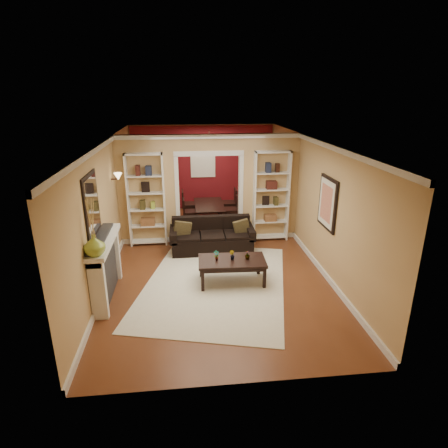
{
  "coord_description": "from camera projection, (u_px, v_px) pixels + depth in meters",
  "views": [
    {
      "loc": [
        -0.63,
        -7.92,
        3.65
      ],
      "look_at": [
        0.15,
        -0.8,
        1.12
      ],
      "focal_mm": 30.0,
      "sensor_mm": 36.0,
      "label": 1
    }
  ],
  "objects": [
    {
      "name": "plant_right",
      "position": [
        247.0,
        255.0,
        7.43
      ],
      "size": [
        0.14,
        0.14,
        0.18
      ],
      "primitive_type": "imported",
      "rotation": [
        0.0,
        0.0,
        4.19
      ],
      "color": "#336626",
      "rests_on": "coffee_table"
    },
    {
      "name": "chandelier",
      "position": [
        205.0,
        153.0,
        10.56
      ],
      "size": [
        0.5,
        0.5,
        0.3
      ],
      "primitive_type": "cube",
      "color": "#382019",
      "rests_on": "ceiling"
    },
    {
      "name": "ceiling",
      "position": [
        212.0,
        140.0,
        7.8
      ],
      "size": [
        8.0,
        8.0,
        0.0
      ],
      "primitive_type": "plane",
      "rotation": [
        3.14,
        0.0,
        0.0
      ],
      "color": "white",
      "rests_on": "ground"
    },
    {
      "name": "dining_chair_ne",
      "position": [
        230.0,
        210.0,
        10.81
      ],
      "size": [
        0.45,
        0.45,
        0.86
      ],
      "primitive_type": "cube",
      "rotation": [
        0.0,
        0.0,
        -1.51
      ],
      "color": "black",
      "rests_on": "floor"
    },
    {
      "name": "wall_front",
      "position": [
        240.0,
        294.0,
        4.5
      ],
      "size": [
        8.0,
        0.0,
        8.0
      ],
      "primitive_type": "plane",
      "rotation": [
        -1.57,
        0.0,
        0.0
      ],
      "color": "tan",
      "rests_on": "ground"
    },
    {
      "name": "bookshelf_right",
      "position": [
        271.0,
        197.0,
        9.44
      ],
      "size": [
        0.9,
        0.3,
        2.3
      ],
      "primitive_type": "cube",
      "color": "white",
      "rests_on": "floor"
    },
    {
      "name": "pillow_left",
      "position": [
        182.0,
        229.0,
        8.84
      ],
      "size": [
        0.42,
        0.2,
        0.4
      ],
      "primitive_type": "cube",
      "rotation": [
        0.0,
        0.0,
        0.22
      ],
      "color": "#4E4121",
      "rests_on": "sofa"
    },
    {
      "name": "pillow_right",
      "position": [
        242.0,
        228.0,
        8.99
      ],
      "size": [
        0.38,
        0.14,
        0.37
      ],
      "primitive_type": "cube",
      "rotation": [
        0.0,
        0.0,
        0.1
      ],
      "color": "#4E4121",
      "rests_on": "sofa"
    },
    {
      "name": "coffee_table",
      "position": [
        232.0,
        271.0,
        7.51
      ],
      "size": [
        1.36,
        0.77,
        0.5
      ],
      "primitive_type": "cube",
      "rotation": [
        0.0,
        0.0,
        -0.04
      ],
      "color": "black",
      "rests_on": "floor"
    },
    {
      "name": "red_back_panel",
      "position": [
        203.0,
        169.0,
        11.98
      ],
      "size": [
        4.44,
        0.04,
        2.64
      ],
      "primitive_type": "cube",
      "color": "maroon",
      "rests_on": "floor"
    },
    {
      "name": "dining_chair_se",
      "position": [
        227.0,
        203.0,
        11.36
      ],
      "size": [
        0.59,
        0.59,
        0.92
      ],
      "primitive_type": "cube",
      "rotation": [
        0.0,
        0.0,
        -1.96
      ],
      "color": "black",
      "rests_on": "floor"
    },
    {
      "name": "dining_window",
      "position": [
        203.0,
        162.0,
        11.87
      ],
      "size": [
        0.78,
        0.03,
        0.98
      ],
      "primitive_type": "cube",
      "color": "#8CA5CC",
      "rests_on": "wall_back"
    },
    {
      "name": "bookshelf_left",
      "position": [
        146.0,
        200.0,
        9.12
      ],
      "size": [
        0.9,
        0.3,
        2.3
      ],
      "primitive_type": "cube",
      "color": "white",
      "rests_on": "floor"
    },
    {
      "name": "framed_art",
      "position": [
        327.0,
        203.0,
        7.48
      ],
      "size": [
        0.04,
        0.85,
        1.05
      ],
      "primitive_type": "cube",
      "color": "black",
      "rests_on": "wall_right"
    },
    {
      "name": "wall_left",
      "position": [
        109.0,
        205.0,
        8.02
      ],
      "size": [
        0.0,
        8.0,
        8.0
      ],
      "primitive_type": "plane",
      "rotation": [
        1.57,
        0.0,
        1.57
      ],
      "color": "tan",
      "rests_on": "ground"
    },
    {
      "name": "wall_back",
      "position": [
        203.0,
        168.0,
        12.0
      ],
      "size": [
        8.0,
        0.0,
        8.0
      ],
      "primitive_type": "plane",
      "rotation": [
        1.57,
        0.0,
        0.0
      ],
      "color": "tan",
      "rests_on": "ground"
    },
    {
      "name": "dining_chair_nw",
      "position": [
        192.0,
        212.0,
        10.71
      ],
      "size": [
        0.45,
        0.45,
        0.81
      ],
      "primitive_type": "cube",
      "rotation": [
        0.0,
        0.0,
        1.45
      ],
      "color": "black",
      "rests_on": "floor"
    },
    {
      "name": "wall_sconce",
      "position": [
        115.0,
        178.0,
        8.38
      ],
      "size": [
        0.18,
        0.18,
        0.22
      ],
      "primitive_type": "cube",
      "color": "#FFE0A5",
      "rests_on": "wall_left"
    },
    {
      "name": "plant_center",
      "position": [
        232.0,
        255.0,
        7.39
      ],
      "size": [
        0.13,
        0.13,
        0.19
      ],
      "primitive_type": "imported",
      "rotation": [
        0.0,
        0.0,
        2.37
      ],
      "color": "#336626",
      "rests_on": "coffee_table"
    },
    {
      "name": "vase",
      "position": [
        94.0,
        245.0,
        5.98
      ],
      "size": [
        0.36,
        0.36,
        0.36
      ],
      "primitive_type": "imported",
      "rotation": [
        0.0,
        0.0,
        0.07
      ],
      "color": "#91AD37",
      "rests_on": "fireplace"
    },
    {
      "name": "dining_table",
      "position": [
        210.0,
        213.0,
        11.09
      ],
      "size": [
        1.51,
        0.84,
        0.53
      ],
      "primitive_type": "imported",
      "rotation": [
        0.0,
        0.0,
        1.57
      ],
      "color": "black",
      "rests_on": "floor"
    },
    {
      "name": "mirror",
      "position": [
        92.0,
        205.0,
        6.47
      ],
      "size": [
        0.03,
        0.95,
        1.1
      ],
      "primitive_type": "cube",
      "color": "silver",
      "rests_on": "wall_left"
    },
    {
      "name": "plant_left",
      "position": [
        216.0,
        256.0,
        7.36
      ],
      "size": [
        0.13,
        0.1,
        0.21
      ],
      "primitive_type": "imported",
      "rotation": [
        0.0,
        0.0,
        0.27
      ],
      "color": "#336626",
      "rests_on": "coffee_table"
    },
    {
      "name": "floor",
      "position": [
        214.0,
        258.0,
        8.7
      ],
      "size": [
        8.0,
        8.0,
        0.0
      ],
      "primitive_type": "plane",
      "color": "brown",
      "rests_on": "ground"
    },
    {
      "name": "partition_wall",
      "position": [
        209.0,
        189.0,
        9.38
      ],
      "size": [
        4.5,
        0.15,
        2.7
      ],
      "primitive_type": "cube",
      "color": "tan",
      "rests_on": "floor"
    },
    {
      "name": "dining_chair_sw",
      "position": [
        191.0,
        204.0,
        11.25
      ],
      "size": [
        0.48,
        0.48,
        0.9
      ],
      "primitive_type": "cube",
      "rotation": [
        0.0,
        0.0,
        1.49
      ],
      "color": "black",
      "rests_on": "floor"
    },
    {
      "name": "wall_right",
      "position": [
        312.0,
        199.0,
        8.48
      ],
      "size": [
        0.0,
        8.0,
        8.0
      ],
      "primitive_type": "plane",
      "rotation": [
        1.57,
        0.0,
        -1.57
      ],
      "color": "tan",
      "rests_on": "ground"
    },
    {
      "name": "sofa",
      "position": [
        212.0,
        235.0,
        8.99
      ],
      "size": [
        2.01,
        0.87,
        0.78
      ],
      "primitive_type": "cube",
      "color": "black",
      "rests_on": "floor"
    },
    {
      "name": "fireplace",
      "position": [
        107.0,
        268.0,
        6.89
      ],
      "size": [
        0.32,
        1.7,
        1.16
      ],
      "primitive_type": "cube",
      "color": "white",
      "rests_on": "floor"
    },
    {
      "name": "area_rug",
      "position": [
        215.0,
        283.0,
        7.55
      ],
      "size": [
        3.56,
        4.35,
        0.01
      ],
      "primitive_type": "cube",
      "rotation": [
        0.0,
        0.0,
        -0.25
      ],
      "color": "white",
      "rests_on": "floor"
    }
  ]
}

